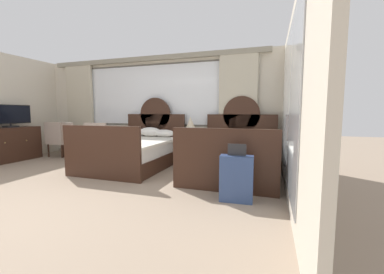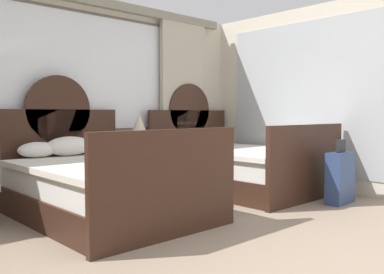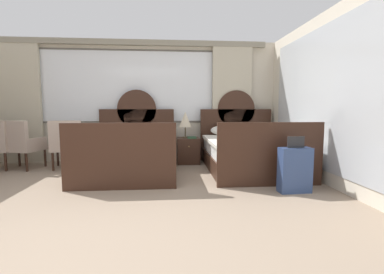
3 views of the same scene
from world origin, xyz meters
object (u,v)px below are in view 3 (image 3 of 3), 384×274
bed_near_window (131,153)px  table_lamp_on_nightstand (185,120)px  bed_near_mirror (248,152)px  suitcase_on_floor (295,170)px  book_on_nightstand (192,138)px  armchair_by_window_left (67,143)px  armchair_by_window_centre (22,143)px  nightstand_between_beds (188,150)px

bed_near_window → table_lamp_on_nightstand: (1.06, 0.78, 0.59)m
bed_near_mirror → suitcase_on_floor: bearing=-80.8°
book_on_nightstand → armchair_by_window_left: armchair_by_window_left is taller
bed_near_mirror → armchair_by_window_left: 3.57m
armchair_by_window_centre → suitcase_on_floor: (4.63, -1.86, -0.19)m
table_lamp_on_nightstand → armchair_by_window_centre: size_ratio=0.59×
armchair_by_window_centre → bed_near_mirror: bearing=-5.1°
bed_near_window → table_lamp_on_nightstand: bed_near_window is taller
table_lamp_on_nightstand → armchair_by_window_centre: (-3.22, -0.39, -0.43)m
nightstand_between_beds → book_on_nightstand: book_on_nightstand is taller
nightstand_between_beds → table_lamp_on_nightstand: size_ratio=0.98×
armchair_by_window_left → book_on_nightstand: bearing=5.7°
nightstand_between_beds → suitcase_on_floor: 2.59m
bed_near_mirror → armchair_by_window_left: size_ratio=2.35×
nightstand_between_beds → table_lamp_on_nightstand: table_lamp_on_nightstand is taller
nightstand_between_beds → table_lamp_on_nightstand: 0.67m
bed_near_mirror → armchair_by_window_centre: 4.41m
bed_near_window → bed_near_mirror: bearing=-0.0°
bed_near_mirror → armchair_by_window_left: bearing=173.7°
table_lamp_on_nightstand → suitcase_on_floor: size_ratio=0.71×
bed_near_window → table_lamp_on_nightstand: 1.45m
suitcase_on_floor → book_on_nightstand: bearing=121.4°
bed_near_window → nightstand_between_beds: 1.34m
nightstand_between_beds → armchair_by_window_centre: size_ratio=0.58×
nightstand_between_beds → suitcase_on_floor: bearing=-58.3°
nightstand_between_beds → armchair_by_window_centre: (-3.27, -0.34, 0.24)m
suitcase_on_floor → bed_near_window: bearing=149.3°
bed_near_window → suitcase_on_floor: (2.48, -1.47, -0.03)m
armchair_by_window_left → suitcase_on_floor: bearing=-26.2°
nightstand_between_beds → armchair_by_window_left: bearing=-171.9°
armchair_by_window_left → armchair_by_window_centre: (-0.85, 0.00, 0.00)m
bed_near_window → book_on_nightstand: size_ratio=8.64×
bed_near_window → armchair_by_window_centre: 2.19m
bed_near_window → suitcase_on_floor: bed_near_window is taller
bed_near_mirror → nightstand_between_beds: bearing=146.8°
bed_near_window → nightstand_between_beds: size_ratio=4.06×
nightstand_between_beds → table_lamp_on_nightstand: bearing=140.3°
table_lamp_on_nightstand → book_on_nightstand: table_lamp_on_nightstand is taller
bed_near_mirror → nightstand_between_beds: 1.34m
nightstand_between_beds → book_on_nightstand: (0.07, -0.10, 0.29)m
bed_near_mirror → bed_near_window: bearing=180.0°
suitcase_on_floor → nightstand_between_beds: bearing=121.7°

